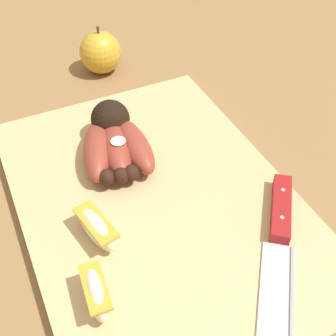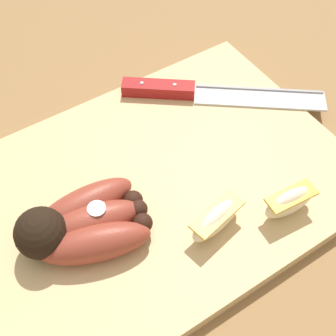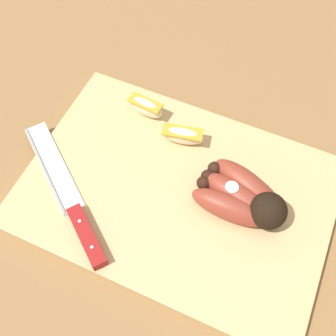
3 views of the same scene
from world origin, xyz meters
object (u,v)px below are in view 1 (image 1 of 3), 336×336
at_px(apple_wedge_middle, 96,293).
at_px(whole_apple, 101,53).
at_px(banana_bunch, 115,142).
at_px(chefs_knife, 280,241).
at_px(apple_wedge_near, 97,228).

distance_m(apple_wedge_middle, whole_apple, 0.48).
xyz_separation_m(banana_bunch, apple_wedge_middle, (-0.21, 0.10, -0.00)).
distance_m(banana_bunch, apple_wedge_middle, 0.23).
distance_m(chefs_knife, apple_wedge_near, 0.21).
distance_m(chefs_knife, whole_apple, 0.48).
relative_size(chefs_knife, apple_wedge_middle, 3.68).
bearing_deg(whole_apple, chefs_knife, -173.89).
xyz_separation_m(banana_bunch, apple_wedge_near, (-0.13, 0.07, -0.00)).
height_order(banana_bunch, apple_wedge_middle, banana_bunch).
xyz_separation_m(chefs_knife, apple_wedge_near, (0.10, 0.19, 0.01)).
bearing_deg(whole_apple, banana_bunch, 165.30).
bearing_deg(apple_wedge_near, chefs_knife, -118.09).
bearing_deg(apple_wedge_middle, whole_apple, -19.60).
height_order(chefs_knife, whole_apple, whole_apple).
xyz_separation_m(banana_bunch, whole_apple, (0.25, -0.06, -0.01)).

